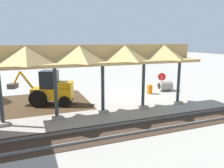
% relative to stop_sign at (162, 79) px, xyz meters
% --- Properties ---
extents(ground_plane, '(120.00, 120.00, 0.00)m').
position_rel_stop_sign_xyz_m(ground_plane, '(2.97, -0.02, -1.43)').
color(ground_plane, '#9E998E').
extents(dirt_work_zone, '(10.24, 7.00, 0.01)m').
position_rel_stop_sign_xyz_m(dirt_work_zone, '(12.75, -0.68, -1.42)').
color(dirt_work_zone, '#42301E').
rests_on(dirt_work_zone, ground).
extents(platform_canopy, '(14.31, 3.20, 4.90)m').
position_rel_stop_sign_xyz_m(platform_canopy, '(7.48, 3.77, 2.73)').
color(platform_canopy, '#9E998E').
rests_on(platform_canopy, ground).
extents(rail_tracks, '(60.00, 2.58, 0.15)m').
position_rel_stop_sign_xyz_m(rail_tracks, '(2.97, 7.21, -1.40)').
color(rail_tracks, slate).
rests_on(rail_tracks, ground).
extents(stop_sign, '(0.63, 0.47, 2.00)m').
position_rel_stop_sign_xyz_m(stop_sign, '(0.00, 0.00, 0.00)').
color(stop_sign, gray).
rests_on(stop_sign, ground).
extents(backhoe, '(5.11, 2.99, 2.82)m').
position_rel_stop_sign_xyz_m(backhoe, '(10.77, 0.36, -0.16)').
color(backhoe, orange).
rests_on(backhoe, ground).
extents(concrete_pipe, '(1.45, 1.20, 1.06)m').
position_rel_stop_sign_xyz_m(concrete_pipe, '(-0.86, -0.63, -0.90)').
color(concrete_pipe, '#9E9384').
rests_on(concrete_pipe, ground).
extents(traffic_barrel, '(0.56, 0.56, 0.90)m').
position_rel_stop_sign_xyz_m(traffic_barrel, '(1.33, -0.05, -0.98)').
color(traffic_barrel, orange).
rests_on(traffic_barrel, ground).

